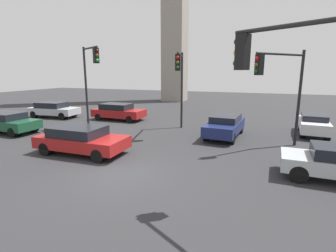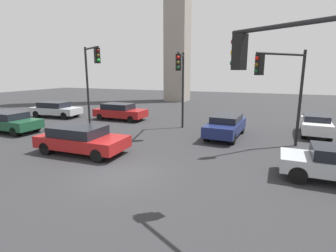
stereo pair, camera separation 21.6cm
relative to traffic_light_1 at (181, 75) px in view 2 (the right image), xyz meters
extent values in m
plane|color=#2D2D30|center=(0.17, -8.34, -3.98)|extent=(94.10, 94.10, 0.00)
cylinder|color=black|center=(-0.37, 1.53, -1.18)|extent=(0.16, 0.16, 5.61)
cylinder|color=black|center=(0.04, -0.17, 1.35)|extent=(0.94, 3.44, 0.12)
cube|color=black|center=(0.40, -1.64, 0.80)|extent=(0.39, 0.39, 1.00)
sphere|color=red|center=(0.44, -1.83, 1.10)|extent=(0.20, 0.20, 0.20)
sphere|color=#594714|center=(0.44, -1.83, 0.80)|extent=(0.20, 0.20, 0.20)
sphere|color=#14471E|center=(0.44, -1.83, 0.50)|extent=(0.20, 0.20, 0.20)
cylinder|color=black|center=(6.29, -9.93, 1.34)|extent=(3.20, 1.90, 0.12)
cube|color=black|center=(4.93, -9.16, 0.79)|extent=(0.44, 0.44, 1.00)
sphere|color=#4C0F0C|center=(4.76, -9.06, 1.09)|extent=(0.20, 0.20, 0.20)
sphere|color=yellow|center=(4.76, -9.06, 0.79)|extent=(0.20, 0.20, 0.20)
sphere|color=#14471E|center=(4.76, -9.06, 0.49)|extent=(0.20, 0.20, 0.20)
cylinder|color=black|center=(7.37, -0.77, -1.29)|extent=(0.16, 0.16, 5.39)
cylinder|color=black|center=(6.20, -2.13, 1.12)|extent=(2.42, 2.81, 0.12)
cube|color=black|center=(5.20, -3.31, 0.57)|extent=(0.45, 0.45, 1.00)
sphere|color=red|center=(5.07, -3.46, 0.87)|extent=(0.20, 0.20, 0.20)
sphere|color=#594714|center=(5.07, -3.46, 0.57)|extent=(0.20, 0.20, 0.20)
sphere|color=#14471E|center=(5.07, -3.46, 0.27)|extent=(0.20, 0.20, 0.20)
cylinder|color=black|center=(-7.01, -1.12, -0.99)|extent=(0.16, 0.16, 5.99)
cylinder|color=black|center=(-5.94, -1.81, 1.84)|extent=(2.22, 1.47, 0.12)
cube|color=black|center=(-5.07, -2.36, 1.29)|extent=(0.44, 0.44, 1.00)
sphere|color=#4C0F0C|center=(-4.90, -2.46, 1.59)|extent=(0.20, 0.20, 0.20)
sphere|color=#594714|center=(-4.90, -2.46, 1.29)|extent=(0.20, 0.20, 0.20)
sphere|color=green|center=(-4.90, -2.46, 0.99)|extent=(0.20, 0.20, 0.20)
cylinder|color=black|center=(7.04, -6.45, -3.64)|extent=(0.70, 0.34, 0.69)
cylinder|color=black|center=(7.07, -4.97, -3.64)|extent=(0.70, 0.34, 0.69)
cube|color=navy|center=(3.20, -0.22, -3.30)|extent=(2.15, 4.67, 0.68)
cube|color=black|center=(3.22, 0.01, -2.78)|extent=(1.80, 2.65, 0.45)
cylinder|color=black|center=(3.88, -1.82, -3.64)|extent=(0.38, 0.70, 0.68)
cylinder|color=black|center=(2.34, -1.72, -3.64)|extent=(0.38, 0.70, 0.68)
cylinder|color=black|center=(4.07, 1.28, -3.64)|extent=(0.38, 0.70, 0.68)
cylinder|color=black|center=(2.53, 1.38, -3.64)|extent=(0.38, 0.70, 0.68)
cube|color=#ADB2B7|center=(-13.00, 1.54, -3.35)|extent=(4.72, 2.34, 0.60)
cube|color=black|center=(-13.23, 1.52, -2.82)|extent=(2.70, 1.93, 0.54)
cylinder|color=black|center=(-11.52, 2.47, -3.65)|extent=(0.70, 0.41, 0.67)
cylinder|color=black|center=(-11.38, 0.88, -3.65)|extent=(0.70, 0.41, 0.67)
cylinder|color=black|center=(-14.62, 2.20, -3.65)|extent=(0.70, 0.41, 0.67)
cylinder|color=black|center=(-14.48, 0.61, -3.65)|extent=(0.70, 0.41, 0.67)
cube|color=silver|center=(8.76, 2.56, -3.31)|extent=(1.94, 4.08, 0.68)
cube|color=black|center=(8.77, 2.76, -2.80)|extent=(1.64, 2.32, 0.41)
cylinder|color=black|center=(9.38, 1.16, -3.66)|extent=(0.35, 0.67, 0.66)
cylinder|color=black|center=(7.98, 1.25, -3.66)|extent=(0.35, 0.67, 0.66)
cylinder|color=black|center=(9.54, 3.87, -3.66)|extent=(0.35, 0.67, 0.66)
cylinder|color=black|center=(8.14, 3.95, -3.66)|extent=(0.35, 0.67, 0.66)
cube|color=maroon|center=(-3.20, -6.49, -3.35)|extent=(4.73, 2.19, 0.60)
cube|color=black|center=(-3.44, -6.49, -2.82)|extent=(2.66, 1.91, 0.53)
cylinder|color=black|center=(-1.62, -5.59, -3.65)|extent=(0.67, 0.39, 0.67)
cylinder|color=black|center=(-1.59, -7.34, -3.65)|extent=(0.67, 0.39, 0.67)
cylinder|color=black|center=(-4.81, -5.64, -3.65)|extent=(0.67, 0.39, 0.67)
cylinder|color=black|center=(-4.79, -7.38, -3.65)|extent=(0.67, 0.39, 0.67)
cube|color=#19472D|center=(-11.28, -4.47, -3.35)|extent=(4.48, 2.03, 0.62)
cube|color=black|center=(-11.50, -4.47, -2.82)|extent=(2.51, 1.77, 0.52)
cylinder|color=black|center=(-9.76, -3.68, -3.66)|extent=(0.66, 0.36, 0.66)
cylinder|color=black|center=(-9.78, -5.30, -3.66)|extent=(0.66, 0.36, 0.66)
cylinder|color=black|center=(-12.79, -3.64, -3.66)|extent=(0.66, 0.36, 0.66)
cube|color=maroon|center=(-6.61, 2.63, -3.35)|extent=(4.62, 2.02, 0.65)
cube|color=black|center=(-6.84, 2.63, -2.80)|extent=(2.59, 1.77, 0.54)
cylinder|color=black|center=(-5.04, 3.43, -3.68)|extent=(0.61, 0.36, 0.61)
cylinder|color=black|center=(-5.05, 1.80, -3.68)|extent=(0.61, 0.36, 0.61)
cylinder|color=black|center=(-8.17, 3.45, -3.68)|extent=(0.61, 0.36, 0.61)
cylinder|color=black|center=(-8.18, 1.82, -3.68)|extent=(0.61, 0.36, 0.61)
camera|label=1|loc=(5.69, -17.07, 0.24)|focal=27.64mm
camera|label=2|loc=(5.89, -17.00, 0.24)|focal=27.64mm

